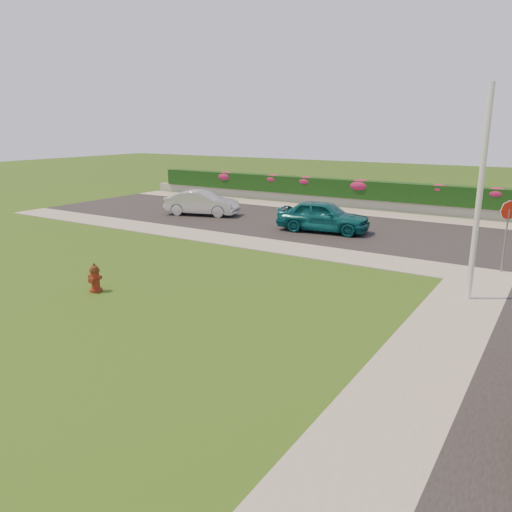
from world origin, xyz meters
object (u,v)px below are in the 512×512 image
Objects in this scene: sedan_silver at (202,203)px; stop_sign at (508,219)px; sedan_teal at (323,216)px; fire_hydrant at (95,278)px; utility_pole at (479,196)px.

stop_sign is (15.79, -3.41, 1.15)m from sedan_silver.
sedan_teal is at bearing 136.82° from stop_sign.
sedan_teal reaches higher than fire_hydrant.
fire_hydrant is 0.22× the size of sedan_silver.
utility_pole reaches higher than stop_sign.
utility_pole is 2.40× the size of stop_sign.
utility_pole reaches higher than sedan_silver.
sedan_silver is at bearing 78.22° from sedan_teal.
stop_sign is (10.23, 8.87, 1.44)m from fire_hydrant.
fire_hydrant is 13.61m from stop_sign.
sedan_silver is 17.00m from utility_pole.
sedan_teal is at bearing 139.86° from utility_pole.
stop_sign is at bearing -119.38° from sedan_silver.
sedan_silver is at bearing 155.59° from utility_pole.
utility_pole is 3.76m from stop_sign.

